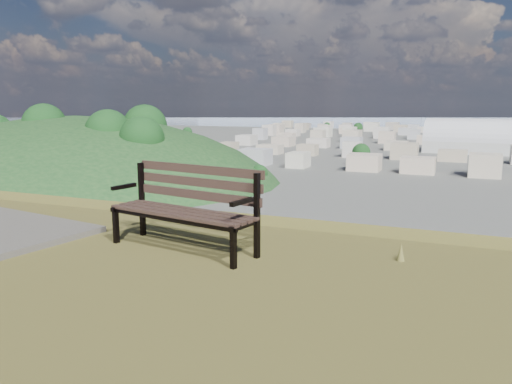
% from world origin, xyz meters
% --- Properties ---
extents(park_bench, '(1.74, 0.83, 0.88)m').
position_xyz_m(park_bench, '(0.25, 2.77, 25.50)').
color(park_bench, '#3F2D24').
rests_on(park_bench, hilltop_mesa).
extents(arena, '(60.13, 29.07, 24.66)m').
position_xyz_m(arena, '(10.25, 297.94, 5.81)').
color(arena, beige).
rests_on(arena, ground).
extents(green_wooded_hill, '(175.00, 140.00, 87.50)m').
position_xyz_m(green_wooded_hill, '(-127.98, 139.95, 0.13)').
color(green_wooded_hill, '#153919').
rests_on(green_wooded_hill, ground).
extents(city_blocks, '(395.00, 361.00, 7.00)m').
position_xyz_m(city_blocks, '(0.00, 394.44, 3.50)').
color(city_blocks, beige).
rests_on(city_blocks, ground).
extents(city_trees, '(406.52, 387.20, 9.98)m').
position_xyz_m(city_trees, '(-26.39, 319.00, 4.83)').
color(city_trees, '#36251B').
rests_on(city_trees, ground).
extents(bay_water, '(2400.00, 700.00, 0.12)m').
position_xyz_m(bay_water, '(0.00, 900.00, 0.00)').
color(bay_water, '#8D9DB4').
rests_on(bay_water, ground).
extents(far_hills, '(2050.00, 340.00, 60.00)m').
position_xyz_m(far_hills, '(-60.92, 1402.93, 25.47)').
color(far_hills, '#8997AB').
rests_on(far_hills, ground).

